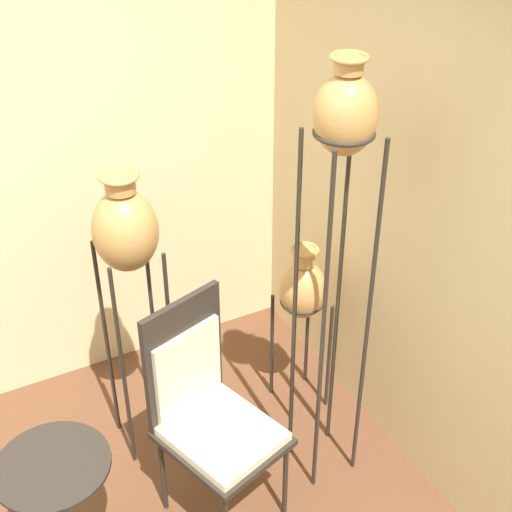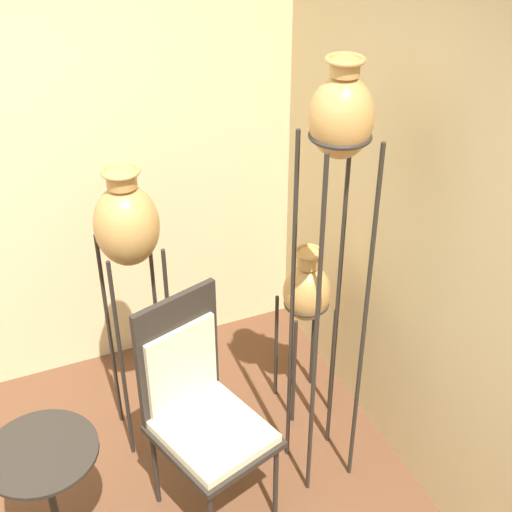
% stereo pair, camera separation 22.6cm
% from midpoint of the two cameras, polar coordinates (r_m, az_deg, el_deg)
% --- Properties ---
extents(wall_right, '(0.06, 7.63, 2.70)m').
position_cam_midpoint_polar(wall_right, '(2.87, 17.56, -1.54)').
color(wall_right, beige).
rests_on(wall_right, ground_plane).
extents(vase_stand_tall, '(0.26, 0.26, 2.12)m').
position_cam_midpoint_polar(vase_stand_tall, '(2.78, 4.68, 9.09)').
color(vase_stand_tall, '#28231E').
rests_on(vase_stand_tall, ground_plane).
extents(vase_stand_medium, '(0.30, 0.30, 1.56)m').
position_cam_midpoint_polar(vase_stand_medium, '(3.23, -12.35, 1.57)').
color(vase_stand_medium, '#28231E').
rests_on(vase_stand_medium, ground_plane).
extents(vase_stand_short, '(0.25, 0.25, 1.01)m').
position_cam_midpoint_polar(vase_stand_short, '(3.67, 2.01, -2.88)').
color(vase_stand_short, '#28231E').
rests_on(vase_stand_short, ground_plane).
extents(chair, '(0.58, 0.62, 1.13)m').
position_cam_midpoint_polar(chair, '(3.25, -6.02, -11.92)').
color(chair, '#28231E').
rests_on(chair, ground_plane).
extents(side_table, '(0.47, 0.47, 0.64)m').
position_cam_midpoint_polar(side_table, '(3.25, -17.57, -17.70)').
color(side_table, '#28231E').
rests_on(side_table, ground_plane).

